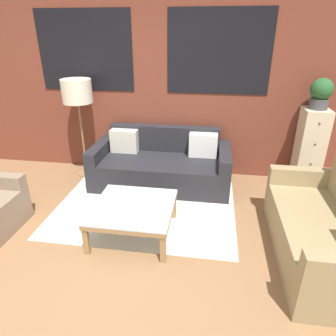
# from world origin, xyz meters

# --- Properties ---
(ground_plane) EXTENTS (16.00, 16.00, 0.00)m
(ground_plane) POSITION_xyz_m (0.00, 0.00, 0.00)
(ground_plane) COLOR #8E6642
(wall_back_brick) EXTENTS (8.40, 0.09, 2.80)m
(wall_back_brick) POSITION_xyz_m (0.00, 2.44, 1.41)
(wall_back_brick) COLOR brown
(wall_back_brick) RESTS_ON ground_plane
(rug) EXTENTS (2.25, 1.71, 0.00)m
(rug) POSITION_xyz_m (0.14, 1.24, 0.00)
(rug) COLOR silver
(rug) RESTS_ON ground_plane
(couch_dark) EXTENTS (1.95, 0.88, 0.78)m
(couch_dark) POSITION_xyz_m (0.23, 1.95, 0.28)
(couch_dark) COLOR #232328
(couch_dark) RESTS_ON ground_plane
(settee_vintage) EXTENTS (0.80, 1.66, 0.92)m
(settee_vintage) POSITION_xyz_m (2.08, 0.58, 0.31)
(settee_vintage) COLOR #99845B
(settee_vintage) RESTS_ON ground_plane
(coffee_table) EXTENTS (0.85, 0.85, 0.36)m
(coffee_table) POSITION_xyz_m (0.14, 0.68, 0.31)
(coffee_table) COLOR silver
(coffee_table) RESTS_ON ground_plane
(floor_lamp) EXTENTS (0.43, 0.43, 1.46)m
(floor_lamp) POSITION_xyz_m (-1.00, 2.07, 1.25)
(floor_lamp) COLOR olive
(floor_lamp) RESTS_ON ground_plane
(drawer_cabinet) EXTENTS (0.33, 0.39, 1.13)m
(drawer_cabinet) POSITION_xyz_m (2.28, 2.17, 0.57)
(drawer_cabinet) COLOR beige
(drawer_cabinet) RESTS_ON ground_plane
(potted_plant) EXTENTS (0.28, 0.28, 0.40)m
(potted_plant) POSITION_xyz_m (2.28, 2.17, 1.34)
(potted_plant) COLOR #47474C
(potted_plant) RESTS_ON drawer_cabinet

